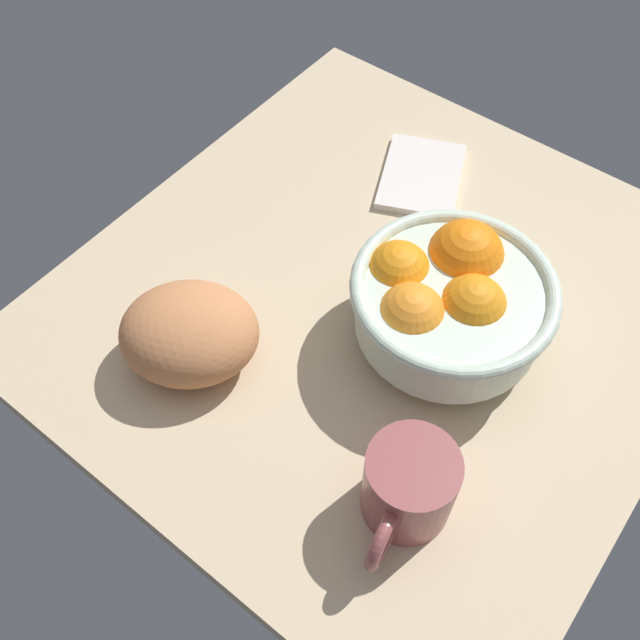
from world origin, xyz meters
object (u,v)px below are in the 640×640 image
(bread_loaf, at_px, (189,333))
(napkin_folded, at_px, (421,176))
(mug, at_px, (408,488))
(fruit_bowl, at_px, (447,299))

(bread_loaf, xyz_separation_m, napkin_folded, (0.38, -0.04, -0.04))
(napkin_folded, xyz_separation_m, mug, (-0.38, -0.23, 0.04))
(fruit_bowl, relative_size, napkin_folded, 1.59)
(fruit_bowl, bearing_deg, bread_loaf, 134.21)
(fruit_bowl, xyz_separation_m, bread_loaf, (-0.19, 0.19, -0.02))
(bread_loaf, height_order, napkin_folded, bread_loaf)
(fruit_bowl, bearing_deg, napkin_folded, 37.96)
(fruit_bowl, height_order, mug, fruit_bowl)
(bread_loaf, bearing_deg, mug, -90.38)
(fruit_bowl, bearing_deg, mug, -157.12)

